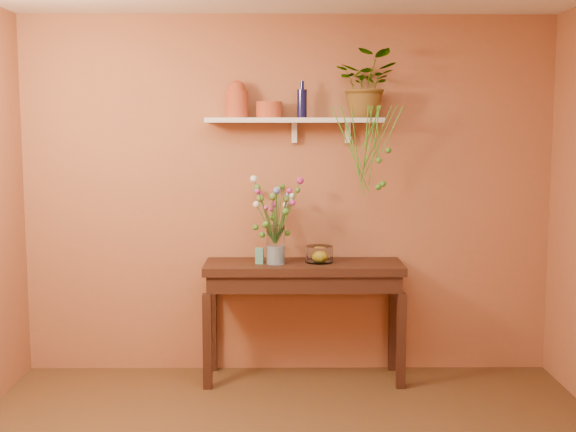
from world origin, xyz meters
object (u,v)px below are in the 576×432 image
Objects in this scene: bouquet at (274,203)px; terracotta_jug at (237,100)px; blue_bottle at (302,103)px; spider_plant at (367,84)px; sideboard at (304,280)px; glass_bowl at (319,255)px; glass_vase at (276,248)px.

terracotta_jug is at bearing 146.93° from bouquet.
blue_bottle is 0.49m from spider_plant.
sideboard is 0.22m from glass_bowl.
glass_bowl is at bearing -12.10° from terracotta_jug.
terracotta_jug is 0.48m from blue_bottle.
sideboard is at bearing 9.31° from bouquet.
spider_plant is at bearing 11.19° from bouquet.
terracotta_jug is 1.12m from glass_vase.
blue_bottle reaches higher than bouquet.
glass_bowl is at bearing -166.39° from spider_plant.
glass_vase reaches higher than glass_bowl.
terracotta_jug is at bearing 147.68° from glass_vase.
glass_vase is at bearing -32.32° from terracotta_jug.
blue_bottle is 1.32× the size of glass_bowl.
bouquet is 0.51m from glass_bowl.
blue_bottle reaches higher than glass_vase.
spider_plant reaches higher than bouquet.
glass_vase is (-0.67, -0.14, -1.18)m from spider_plant.
spider_plant is at bearing -2.70° from terracotta_jug.
blue_bottle is (-0.01, 0.11, 1.29)m from sideboard.
glass_bowl is at bearing 8.57° from bouquet.
spider_plant is 0.83× the size of bouquet.
glass_bowl is (-0.35, -0.08, -1.24)m from spider_plant.
blue_bottle is 0.95× the size of glass_vase.
bouquet is at bearing -33.07° from terracotta_jug.
spider_plant is 1.74× the size of glass_vase.
terracotta_jug reaches higher than blue_bottle.
glass_bowl is (0.32, 0.05, -0.06)m from glass_vase.
sideboard is 0.32m from glass_vase.
spider_plant reaches higher than blue_bottle.
terracotta_jug is (-0.49, 0.14, 1.31)m from sideboard.
blue_bottle is at bearing 178.17° from spider_plant.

